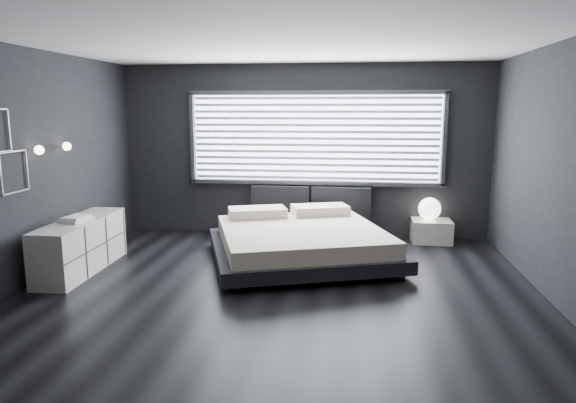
# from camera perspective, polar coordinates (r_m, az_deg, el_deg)

# --- Properties ---
(room) EXTENTS (6.04, 6.00, 2.80)m
(room) POSITION_cam_1_polar(r_m,az_deg,el_deg) (5.73, -1.08, 3.42)
(room) COLOR black
(room) RESTS_ON ground
(window) EXTENTS (4.14, 0.09, 1.52)m
(window) POSITION_cam_1_polar(r_m,az_deg,el_deg) (8.36, 2.99, 7.02)
(window) COLOR white
(window) RESTS_ON ground
(headboard) EXTENTS (1.96, 0.16, 0.52)m
(headboard) POSITION_cam_1_polar(r_m,az_deg,el_deg) (8.43, 2.52, -0.07)
(headboard) COLOR black
(headboard) RESTS_ON ground
(sconce_near) EXTENTS (0.18, 0.11, 0.11)m
(sconce_near) POSITION_cam_1_polar(r_m,az_deg,el_deg) (6.80, -25.94, 5.17)
(sconce_near) COLOR silver
(sconce_near) RESTS_ON ground
(sconce_far) EXTENTS (0.18, 0.11, 0.11)m
(sconce_far) POSITION_cam_1_polar(r_m,az_deg,el_deg) (7.30, -23.39, 5.64)
(sconce_far) COLOR silver
(sconce_far) RESTS_ON ground
(wall_art_lower) EXTENTS (0.01, 0.48, 0.48)m
(wall_art_lower) POSITION_cam_1_polar(r_m,az_deg,el_deg) (6.58, -28.12, 2.93)
(wall_art_lower) COLOR #47474C
(wall_art_lower) RESTS_ON ground
(bed) EXTENTS (2.98, 2.92, 0.62)m
(bed) POSITION_cam_1_polar(r_m,az_deg,el_deg) (7.11, 1.43, -4.37)
(bed) COLOR black
(bed) RESTS_ON ground
(nightstand) EXTENTS (0.61, 0.51, 0.36)m
(nightstand) POSITION_cam_1_polar(r_m,az_deg,el_deg) (8.44, 15.61, -3.16)
(nightstand) COLOR silver
(nightstand) RESTS_ON ground
(orb_lamp) EXTENTS (0.35, 0.35, 0.35)m
(orb_lamp) POSITION_cam_1_polar(r_m,az_deg,el_deg) (8.39, 15.46, -0.77)
(orb_lamp) COLOR white
(orb_lamp) RESTS_ON nightstand
(dresser) EXTENTS (0.52, 1.71, 0.68)m
(dresser) POSITION_cam_1_polar(r_m,az_deg,el_deg) (7.18, -21.98, -4.54)
(dresser) COLOR silver
(dresser) RESTS_ON ground
(book_stack) EXTENTS (0.34, 0.41, 0.07)m
(book_stack) POSITION_cam_1_polar(r_m,az_deg,el_deg) (7.02, -22.44, -1.78)
(book_stack) COLOR silver
(book_stack) RESTS_ON dresser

